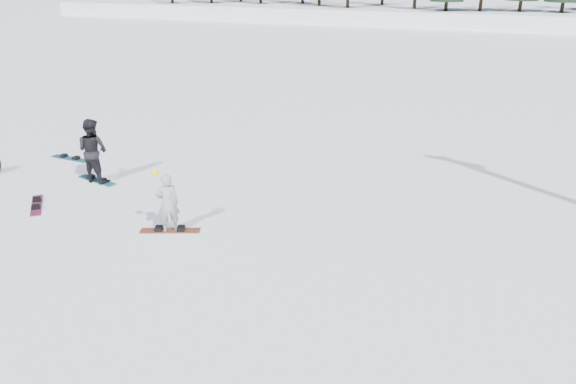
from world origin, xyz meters
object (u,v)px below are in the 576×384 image
object	(u,v)px
snowboarder_woman	(167,203)
snowboarder_man	(93,151)
snowboard_loose_c	(70,159)
snowboard_loose_b	(37,205)

from	to	relation	value
snowboarder_woman	snowboarder_man	xyz separation A→B (m)	(-3.97, 2.25, 0.21)
snowboarder_man	snowboard_loose_c	distance (m)	2.79
snowboarder_woman	snowboard_loose_b	distance (m)	4.39
snowboard_loose_b	snowboard_loose_c	distance (m)	4.01
snowboarder_man	snowboard_loose_b	bearing A→B (deg)	84.93
snowboarder_man	snowboard_loose_b	xyz separation A→B (m)	(-0.35, -2.16, -0.97)
snowboard_loose_b	snowboard_loose_c	size ratio (longest dim) A/B	1.00
snowboarder_man	snowboarder_woman	bearing A→B (deg)	154.64
snowboarder_woman	snowboard_loose_c	xyz separation A→B (m)	(-6.18, 3.66, -0.77)
snowboard_loose_b	snowboarder_man	bearing A→B (deg)	130.29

